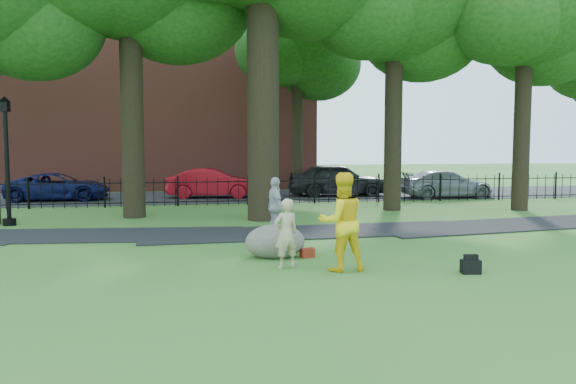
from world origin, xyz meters
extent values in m
plane|color=#2B6322|center=(0.00, 0.00, 0.00)|extent=(120.00, 120.00, 0.00)
cube|color=black|center=(1.00, 3.90, 0.00)|extent=(36.07, 3.85, 0.03)
cube|color=black|center=(0.00, 16.00, 0.00)|extent=(80.00, 7.00, 0.02)
cube|color=black|center=(0.00, 12.00, 1.02)|extent=(44.00, 0.04, 0.04)
cube|color=black|center=(0.00, 12.00, 0.18)|extent=(44.00, 0.04, 0.04)
cube|color=brown|center=(-4.00, 24.00, 6.00)|extent=(18.00, 8.00, 12.00)
cylinder|color=black|center=(0.00, 7.00, 5.25)|extent=(1.10, 1.10, 10.50)
ellipsoid|color=#103D12|center=(-7.65, 8.25, 6.82)|extent=(4.80, 4.80, 4.08)
cylinder|color=black|center=(-4.50, 8.50, 4.55)|extent=(0.80, 0.80, 9.10)
cylinder|color=black|center=(5.50, 9.00, 4.20)|extent=(0.70, 0.70, 8.40)
ellipsoid|color=#103D12|center=(6.98, 9.82, 7.44)|extent=(5.28, 5.28, 4.49)
ellipsoid|color=#103D12|center=(4.18, 8.34, 7.92)|extent=(4.95, 4.95, 4.21)
cylinder|color=black|center=(10.50, 8.00, 4.02)|extent=(0.64, 0.64, 8.05)
ellipsoid|color=#103D12|center=(11.89, 8.78, 7.13)|extent=(4.96, 4.96, 4.22)
ellipsoid|color=#103D12|center=(9.26, 7.38, 7.59)|extent=(4.65, 4.65, 3.95)
imported|color=tan|center=(-0.58, -0.74, 0.74)|extent=(0.61, 0.48, 1.48)
imported|color=yellow|center=(0.50, -1.20, 1.03)|extent=(1.05, 0.85, 2.05)
imported|color=#B6B5BB|center=(-0.14, 3.49, 0.85)|extent=(0.58, 1.05, 1.69)
ellipsoid|color=slate|center=(-0.63, 0.48, 0.41)|extent=(1.61, 1.36, 0.82)
cylinder|color=black|center=(-8.32, 7.08, 1.84)|extent=(0.14, 0.14, 3.67)
cylinder|color=black|center=(-8.32, 7.08, 0.11)|extent=(0.41, 0.41, 0.23)
cube|color=black|center=(-8.32, 7.08, 3.84)|extent=(0.29, 0.29, 0.34)
cone|color=black|center=(-8.32, 7.08, 4.07)|extent=(0.37, 0.37, 0.18)
cube|color=black|center=(3.02, -1.94, 0.14)|extent=(0.41, 0.28, 0.28)
cube|color=maroon|center=(0.10, 0.26, 0.11)|extent=(0.35, 0.26, 0.22)
imported|color=maroon|center=(-1.35, 15.43, 0.73)|extent=(4.59, 2.04, 1.46)
imported|color=#0C123F|center=(-8.55, 15.41, 0.65)|extent=(4.71, 2.26, 1.29)
imported|color=black|center=(4.98, 15.37, 0.85)|extent=(5.13, 2.43, 1.70)
imported|color=gray|center=(10.02, 13.50, 0.68)|extent=(4.69, 1.97, 1.35)
camera|label=1|loc=(-2.67, -12.32, 2.61)|focal=35.00mm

